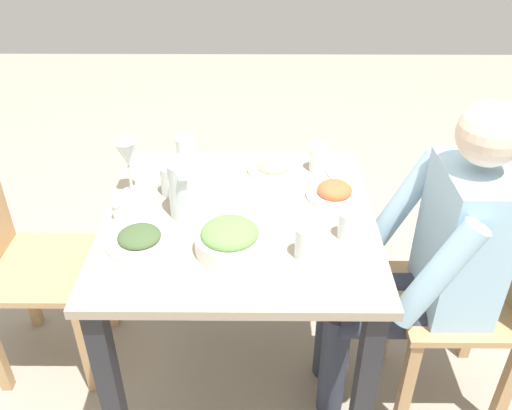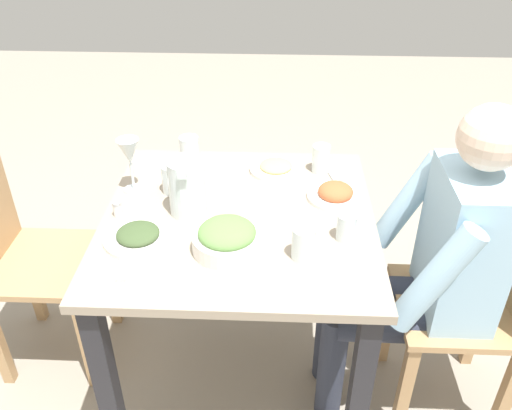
# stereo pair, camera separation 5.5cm
# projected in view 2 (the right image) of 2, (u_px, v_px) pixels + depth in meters

# --- Properties ---
(ground_plane) EXTENTS (8.00, 8.00, 0.00)m
(ground_plane) POSITION_uv_depth(u_px,v_px,m) (242.00, 370.00, 2.19)
(ground_plane) COLOR gray
(dining_table) EXTENTS (0.88, 0.88, 0.76)m
(dining_table) POSITION_uv_depth(u_px,v_px,m) (239.00, 247.00, 1.84)
(dining_table) COLOR gray
(dining_table) RESTS_ON ground_plane
(chair_near) EXTENTS (0.40, 0.40, 0.89)m
(chair_near) POSITION_uv_depth(u_px,v_px,m) (484.00, 296.00, 1.81)
(chair_near) COLOR tan
(chair_near) RESTS_ON ground_plane
(chair_far) EXTENTS (0.40, 0.40, 0.89)m
(chair_far) POSITION_uv_depth(u_px,v_px,m) (20.00, 252.00, 2.00)
(chair_far) COLOR tan
(chair_far) RESTS_ON ground_plane
(diner_near) EXTENTS (0.48, 0.53, 1.19)m
(diner_near) POSITION_uv_depth(u_px,v_px,m) (430.00, 260.00, 1.73)
(diner_near) COLOR #9EC6E0
(diner_near) RESTS_ON ground_plane
(water_pitcher) EXTENTS (0.16, 0.12, 0.19)m
(water_pitcher) POSITION_uv_depth(u_px,v_px,m) (187.00, 187.00, 1.73)
(water_pitcher) COLOR silver
(water_pitcher) RESTS_ON dining_table
(salad_bowl) EXTENTS (0.21, 0.21, 0.09)m
(salad_bowl) POSITION_uv_depth(u_px,v_px,m) (227.00, 238.00, 1.60)
(salad_bowl) COLOR white
(salad_bowl) RESTS_ON dining_table
(plate_fries) EXTENTS (0.19, 0.19, 0.04)m
(plate_fries) POSITION_uv_depth(u_px,v_px,m) (276.00, 167.00, 2.01)
(plate_fries) COLOR white
(plate_fries) RESTS_ON dining_table
(plate_rice_curry) EXTENTS (0.19, 0.19, 0.06)m
(plate_rice_curry) POSITION_uv_depth(u_px,v_px,m) (335.00, 193.00, 1.85)
(plate_rice_curry) COLOR white
(plate_rice_curry) RESTS_ON dining_table
(plate_dolmas) EXTENTS (0.21, 0.21, 0.04)m
(plate_dolmas) POSITION_uv_depth(u_px,v_px,m) (138.00, 236.00, 1.65)
(plate_dolmas) COLOR white
(plate_dolmas) RESTS_ON dining_table
(water_glass_near_left) EXTENTS (0.06, 0.06, 0.09)m
(water_glass_near_left) POSITION_uv_depth(u_px,v_px,m) (347.00, 227.00, 1.64)
(water_glass_near_left) COLOR silver
(water_glass_near_left) RESTS_ON dining_table
(water_glass_far_right) EXTENTS (0.07, 0.07, 0.10)m
(water_glass_far_right) POSITION_uv_depth(u_px,v_px,m) (303.00, 243.00, 1.56)
(water_glass_far_right) COLOR silver
(water_glass_far_right) RESTS_ON dining_table
(water_glass_near_right) EXTENTS (0.07, 0.07, 0.10)m
(water_glass_near_right) POSITION_uv_depth(u_px,v_px,m) (172.00, 179.00, 1.86)
(water_glass_near_right) COLOR silver
(water_glass_near_right) RESTS_ON dining_table
(water_glass_by_pitcher) EXTENTS (0.07, 0.07, 0.10)m
(water_glass_by_pitcher) POSITION_uv_depth(u_px,v_px,m) (189.00, 149.00, 2.05)
(water_glass_by_pitcher) COLOR silver
(water_glass_by_pitcher) RESTS_ON dining_table
(water_glass_center) EXTENTS (0.06, 0.06, 0.10)m
(water_glass_center) POSITION_uv_depth(u_px,v_px,m) (321.00, 159.00, 1.98)
(water_glass_center) COLOR silver
(water_glass_center) RESTS_ON dining_table
(wine_glass) EXTENTS (0.08, 0.08, 0.20)m
(wine_glass) POSITION_uv_depth(u_px,v_px,m) (129.00, 154.00, 1.82)
(wine_glass) COLOR silver
(wine_glass) RESTS_ON dining_table
(salt_shaker) EXTENTS (0.03, 0.03, 0.05)m
(salt_shaker) POSITION_uv_depth(u_px,v_px,m) (118.00, 209.00, 1.75)
(salt_shaker) COLOR white
(salt_shaker) RESTS_ON dining_table
(fork_near) EXTENTS (0.17, 0.05, 0.01)m
(fork_near) POSITION_uv_depth(u_px,v_px,m) (124.00, 261.00, 1.57)
(fork_near) COLOR silver
(fork_near) RESTS_ON dining_table
(knife_near) EXTENTS (0.18, 0.06, 0.01)m
(knife_near) POSITION_uv_depth(u_px,v_px,m) (331.00, 174.00, 1.99)
(knife_near) COLOR silver
(knife_near) RESTS_ON dining_table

